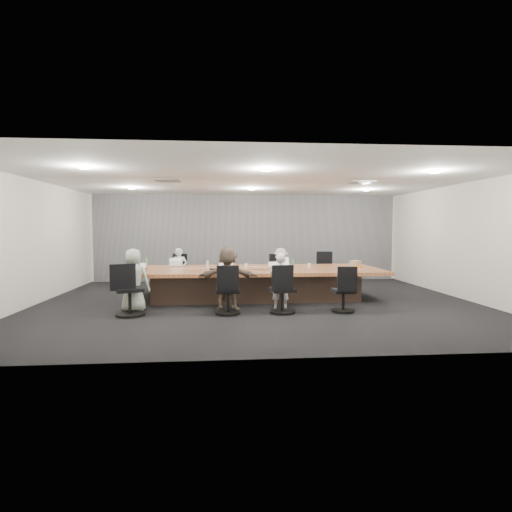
{
  "coord_description": "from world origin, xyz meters",
  "views": [
    {
      "loc": [
        -0.79,
        -9.1,
        1.72
      ],
      "look_at": [
        0.0,
        0.4,
        1.05
      ],
      "focal_mm": 28.0,
      "sensor_mm": 36.0,
      "label": 1
    }
  ],
  "objects": [
    {
      "name": "chair_3",
      "position": [
        2.24,
        2.2,
        0.43
      ],
      "size": [
        0.69,
        0.69,
        0.85
      ],
      "primitive_type": null,
      "rotation": [
        0.0,
        0.0,
        2.92
      ],
      "color": "black",
      "rests_on": "ground"
    },
    {
      "name": "bottle_green_left",
      "position": [
        -2.65,
        0.69,
        0.87
      ],
      "size": [
        0.08,
        0.08,
        0.26
      ],
      "primitive_type": "cylinder",
      "rotation": [
        0.0,
        0.0,
        0.12
      ],
      "color": "#4B8359",
      "rests_on": "conference_table"
    },
    {
      "name": "cup_white_far",
      "position": [
        -0.23,
        0.69,
        0.79
      ],
      "size": [
        0.11,
        0.11,
        0.1
      ],
      "primitive_type": "cylinder",
      "rotation": [
        0.0,
        0.0,
        0.35
      ],
      "color": "white",
      "rests_on": "conference_table"
    },
    {
      "name": "wall_front",
      "position": [
        0.0,
        -4.0,
        1.4
      ],
      "size": [
        10.0,
        0.0,
        2.8
      ],
      "primitive_type": "cube",
      "rotation": [
        -1.57,
        0.0,
        0.0
      ],
      "color": "beige",
      "rests_on": "ground"
    },
    {
      "name": "mic_left",
      "position": [
        -1.01,
        0.28,
        0.76
      ],
      "size": [
        0.18,
        0.14,
        0.03
      ],
      "primitive_type": "cube",
      "rotation": [
        0.0,
        0.0,
        -0.21
      ],
      "color": "black",
      "rests_on": "conference_table"
    },
    {
      "name": "chair_7",
      "position": [
        1.66,
        -1.2,
        0.36
      ],
      "size": [
        0.5,
        0.5,
        0.72
      ],
      "primitive_type": null,
      "rotation": [
        0.0,
        0.0,
        -0.02
      ],
      "color": "black",
      "rests_on": "ground"
    },
    {
      "name": "snack_packet",
      "position": [
        2.52,
        0.47,
        0.76
      ],
      "size": [
        0.23,
        0.2,
        0.04
      ],
      "primitive_type": "cube",
      "rotation": [
        0.0,
        0.0,
        -0.42
      ],
      "color": "orange",
      "rests_on": "conference_table"
    },
    {
      "name": "bottle_clear",
      "position": [
        -1.16,
        0.45,
        0.84
      ],
      "size": [
        0.07,
        0.07,
        0.2
      ],
      "primitive_type": "cylinder",
      "rotation": [
        0.0,
        0.0,
        0.18
      ],
      "color": "silver",
      "rests_on": "conference_table"
    },
    {
      "name": "chair_1",
      "position": [
        -0.65,
        2.2,
        0.38
      ],
      "size": [
        0.63,
        0.63,
        0.76
      ],
      "primitive_type": null,
      "rotation": [
        0.0,
        0.0,
        3.4
      ],
      "color": "black",
      "rests_on": "ground"
    },
    {
      "name": "canvas_bag",
      "position": [
        2.55,
        0.72,
        0.82
      ],
      "size": [
        0.34,
        0.32,
        0.16
      ],
      "primitive_type": "cube",
      "rotation": [
        0.0,
        0.0,
        0.69
      ],
      "color": "gray",
      "rests_on": "conference_table"
    },
    {
      "name": "person_4",
      "position": [
        -2.61,
        -0.85,
        0.65
      ],
      "size": [
        0.64,
        0.43,
        1.3
      ],
      "primitive_type": "imported",
      "rotation": [
        0.0,
        0.0,
        3.12
      ],
      "color": "#9EAD9C",
      "rests_on": "ground"
    },
    {
      "name": "laptop_6",
      "position": [
        0.4,
        -0.3,
        0.75
      ],
      "size": [
        0.34,
        0.26,
        0.02
      ],
      "primitive_type": "cube",
      "rotation": [
        0.0,
        0.0,
        -0.19
      ],
      "color": "#8C6647",
      "rests_on": "conference_table"
    },
    {
      "name": "chair_6",
      "position": [
        0.4,
        -1.2,
        0.4
      ],
      "size": [
        0.61,
        0.61,
        0.8
      ],
      "primitive_type": null,
      "rotation": [
        0.0,
        0.0,
        0.14
      ],
      "color": "black",
      "rests_on": "ground"
    },
    {
      "name": "ceiling",
      "position": [
        0.0,
        0.0,
        2.8
      ],
      "size": [
        10.0,
        8.0,
        0.0
      ],
      "primitive_type": "cube",
      "color": "white",
      "rests_on": "wall_back"
    },
    {
      "name": "laptop_1",
      "position": [
        -0.65,
        1.3,
        0.75
      ],
      "size": [
        0.38,
        0.31,
        0.02
      ],
      "primitive_type": "cube",
      "rotation": [
        0.0,
        0.0,
        2.89
      ],
      "color": "#8C6647",
      "rests_on": "conference_table"
    },
    {
      "name": "mic_right",
      "position": [
        0.6,
        0.63,
        0.76
      ],
      "size": [
        0.17,
        0.12,
        0.03
      ],
      "primitive_type": "cube",
      "rotation": [
        0.0,
        0.0,
        -0.09
      ],
      "color": "black",
      "rests_on": "conference_table"
    },
    {
      "name": "conference_table",
      "position": [
        0.0,
        0.5,
        0.4
      ],
      "size": [
        6.0,
        2.2,
        0.74
      ],
      "color": "#412E24",
      "rests_on": "ground"
    },
    {
      "name": "person_0",
      "position": [
        -1.98,
        1.85,
        0.59
      ],
      "size": [
        0.44,
        0.3,
        1.17
      ],
      "primitive_type": "imported",
      "rotation": [
        0.0,
        0.0,
        6.33
      ],
      "color": "silver",
      "rests_on": "ground"
    },
    {
      "name": "wall_left",
      "position": [
        -5.0,
        0.0,
        1.4
      ],
      "size": [
        0.0,
        8.0,
        2.8
      ],
      "primitive_type": "cube",
      "rotation": [
        1.57,
        0.0,
        1.57
      ],
      "color": "beige",
      "rests_on": "ground"
    },
    {
      "name": "chair_4",
      "position": [
        -2.61,
        -1.2,
        0.44
      ],
      "size": [
        0.75,
        0.75,
        0.87
      ],
      "primitive_type": null,
      "rotation": [
        0.0,
        0.0,
        0.34
      ],
      "color": "black",
      "rests_on": "ground"
    },
    {
      "name": "chair_2",
      "position": [
        0.81,
        2.2,
        0.37
      ],
      "size": [
        0.61,
        0.61,
        0.74
      ],
      "primitive_type": null,
      "rotation": [
        0.0,
        0.0,
        2.9
      ],
      "color": "black",
      "rests_on": "ground"
    },
    {
      "name": "mug_brown",
      "position": [
        -2.65,
        0.08,
        0.8
      ],
      "size": [
        0.11,
        0.11,
        0.12
      ],
      "primitive_type": "cylinder",
      "rotation": [
        0.0,
        0.0,
        0.19
      ],
      "color": "brown",
      "rests_on": "conference_table"
    },
    {
      "name": "laptop_5",
      "position": [
        -0.7,
        -0.3,
        0.75
      ],
      "size": [
        0.39,
        0.29,
        0.02
      ],
      "primitive_type": "cube",
      "rotation": [
        0.0,
        0.0,
        -0.14
      ],
      "color": "#8C6647",
      "rests_on": "conference_table"
    },
    {
      "name": "person_2",
      "position": [
        0.81,
        1.85,
        0.58
      ],
      "size": [
        0.8,
        0.52,
        1.16
      ],
      "primitive_type": "imported",
      "rotation": [
        0.0,
        0.0,
        6.4
      ],
      "color": "#A3A3A3",
      "rests_on": "ground"
    },
    {
      "name": "bottle_green_right",
      "position": [
        0.86,
        0.23,
        0.86
      ],
      "size": [
        0.09,
        0.09,
        0.25
      ],
      "primitive_type": "cylinder",
      "rotation": [
        0.0,
        0.0,
        0.26
      ],
      "color": "#4B8359",
      "rests_on": "conference_table"
    },
    {
      "name": "floor",
      "position": [
        0.0,
        0.0,
        0.0
      ],
      "size": [
        10.0,
        8.0,
        0.0
      ],
      "primitive_type": "cube",
      "color": "black",
      "rests_on": "ground"
    },
    {
      "name": "person_1",
      "position": [
        -0.65,
        1.85,
        0.61
      ],
      "size": [
        0.6,
        0.47,
        1.23
      ],
      "primitive_type": "imported",
      "rotation": [
        0.0,
        0.0,
        6.27
      ],
      "color": "#413528",
      "rests_on": "ground"
    },
    {
      "name": "person_6",
      "position": [
        0.4,
        -0.85,
        0.6
      ],
      "size": [
        0.47,
        0.35,
        1.2
      ],
      "primitive_type": "imported",
      "rotation": [
        0.0,
        0.0,
        3.0
      ],
      "color": "silver",
      "rests_on": "ground"
    },
    {
      "name": "person_5",
      "position": [
        -0.7,
        -0.85,
        0.67
      ],
      "size": [
        1.27,
        0.49,
        1.35
      ],
      "primitive_type": "imported",
      "rotation": [
        0.0,
        0.0,
        3.07
      ],
      "color": "brown",
      "rests_on": "ground"
    },
    {
      "name": "curtain",
      "position": [
        0.0,
        3.92,
        1.4
      ],
      "size": [
        9.8,
        0.04,
        2.8
      ],
      "primitive_type": "cube",
      "color": "gray",
      "rests_on": "ground"
    },
    {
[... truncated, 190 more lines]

